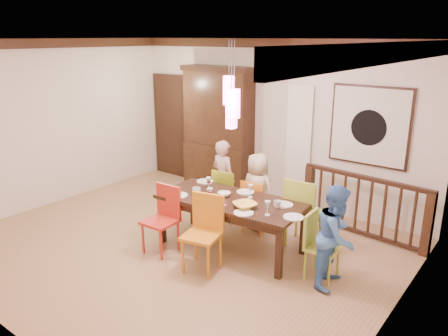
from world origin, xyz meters
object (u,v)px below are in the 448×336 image
Objects in this scene: dining_table at (231,205)px; balustrade at (363,205)px; chair_far_left at (228,191)px; chair_end_right at (323,242)px; person_end_right at (336,236)px; china_hutch at (218,130)px; person_far_mid at (257,191)px; person_far_left at (223,179)px.

balustrade is at bearing 43.97° from dining_table.
chair_far_left is 1.03× the size of chair_end_right.
balustrade is 1.57m from person_end_right.
china_hutch reaches higher than chair_end_right.
chair_far_left reaches higher than chair_end_right.
person_far_mid reaches higher than balustrade.
balustrade is 1.58× the size of person_end_right.
chair_far_left is 2.16m from chair_end_right.
chair_end_right is 0.65× the size of person_far_left.
person_far_left is at bearing -48.28° from china_hutch.
dining_table is 1.66× the size of person_end_right.
chair_far_left is at bearing 66.64° from chair_end_right.
china_hutch is at bearing 55.94° from chair_end_right.
person_end_right is (1.68, -0.82, 0.03)m from person_far_mid.
balustrade is 2.26m from person_far_left.
dining_table is at bearing 142.78° from person_far_left.
china_hutch is at bearing 54.71° from person_end_right.
balustrade is (3.06, -0.35, -0.71)m from china_hutch.
person_far_mid reaches higher than chair_end_right.
chair_far_left is 0.37× the size of china_hutch.
chair_far_left is at bearing 163.55° from person_far_left.
person_far_mid is at bearing 91.72° from dining_table.
dining_table is at bearing -126.30° from balustrade.
balustrade is 1.53× the size of person_far_left.
chair_far_left is 0.69× the size of person_end_right.
chair_end_right is at bearing -3.29° from dining_table.
dining_table is at bearing 123.10° from chair_far_left.
person_far_left reaches higher than chair_far_left.
dining_table is 1.58m from person_end_right.
chair_end_right is 0.24m from person_end_right.
chair_end_right is 1.50m from balustrade.
balustrade is at bearing -1.29° from chair_end_right.
balustrade is (-0.05, 1.50, 0.01)m from chair_end_right.
person_far_mid is at bearing 58.38° from person_end_right.
dining_table is 2.49× the size of chair_end_right.
china_hutch is (-3.11, 1.85, 0.72)m from chair_end_right.
balustrade is 1.66× the size of person_far_mid.
dining_table is 2.05m from balustrade.
person_end_right is (2.38, -0.86, -0.02)m from person_far_left.
person_end_right is at bearing -106.61° from chair_end_right.
person_end_right reaches higher than balustrade.
person_end_right is at bearing -76.45° from balustrade.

